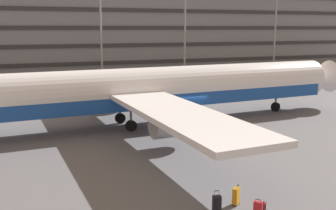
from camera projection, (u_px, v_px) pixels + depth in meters
name	position (u px, v px, depth m)	size (l,w,h in m)	color
ground_plane	(189.00, 122.00, 34.98)	(600.00, 600.00, 0.00)	#5B5B60
terminal_structure	(87.00, 28.00, 82.86)	(125.01, 20.21, 16.57)	slate
airliner	(137.00, 91.00, 33.22)	(43.31, 35.22, 10.21)	silver
light_mast_center_right	(185.00, 13.00, 74.02)	(1.80, 0.50, 18.87)	gray
light_mast_right	(276.00, 6.00, 80.70)	(1.80, 0.50, 22.07)	gray
suitcase_orange	(236.00, 196.00, 18.62)	(0.49, 0.46, 1.01)	orange
suitcase_teal	(217.00, 204.00, 17.71)	(0.44, 0.35, 1.07)	black
suitcase_laid_flat	(258.00, 208.00, 17.47)	(0.42, 0.41, 0.83)	#B21E23
backpack_navy	(263.00, 206.00, 18.06)	(0.41, 0.43, 0.48)	maroon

